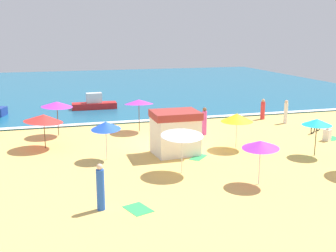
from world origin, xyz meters
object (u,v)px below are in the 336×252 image
at_px(beach_umbrella_5, 57,104).
at_px(beach_umbrella_3, 106,125).
at_px(beach_umbrella_1, 261,144).
at_px(small_boat_0, 94,104).
at_px(beachgoer_1, 171,131).
at_px(parked_bicycle, 316,127).
at_px(beachgoer_0, 327,134).
at_px(beach_umbrella_9, 237,117).
at_px(beachgoer_4, 100,188).
at_px(beach_umbrella_8, 317,122).
at_px(beach_umbrella_7, 44,118).
at_px(beach_umbrella_4, 182,132).
at_px(beachgoer_5, 263,110).
at_px(lifeguard_cabana, 175,132).
at_px(beach_umbrella_6, 139,102).
at_px(beachgoer_2, 286,112).
at_px(beachgoer_7, 204,122).

bearing_deg(beach_umbrella_5, beach_umbrella_3, -68.97).
relative_size(beach_umbrella_1, small_boat_0, 0.61).
relative_size(beach_umbrella_5, small_boat_0, 0.70).
relative_size(beach_umbrella_3, beachgoer_1, 2.49).
bearing_deg(parked_bicycle, beachgoer_0, -107.29).
xyz_separation_m(beach_umbrella_5, beach_umbrella_9, (10.18, -6.21, -0.23)).
bearing_deg(beach_umbrella_5, beachgoer_4, -84.01).
bearing_deg(beach_umbrella_8, beach_umbrella_5, 147.73).
bearing_deg(beach_umbrella_1, beach_umbrella_7, 136.66).
relative_size(beach_umbrella_4, beach_umbrella_7, 1.01).
bearing_deg(beachgoer_5, beach_umbrella_5, -176.33).
xyz_separation_m(beach_umbrella_4, beachgoer_4, (-4.39, -3.26, -1.18)).
xyz_separation_m(beach_umbrella_5, small_boat_0, (3.31, 8.74, -1.58)).
relative_size(beach_umbrella_4, beachgoer_1, 2.68).
height_order(lifeguard_cabana, beach_umbrella_6, lifeguard_cabana).
height_order(beach_umbrella_8, parked_bicycle, beach_umbrella_8).
distance_m(beach_umbrella_5, small_boat_0, 9.48).
distance_m(beachgoer_1, small_boat_0, 11.78).
xyz_separation_m(beach_umbrella_8, parked_bicycle, (3.42, 4.78, -1.56)).
bearing_deg(lifeguard_cabana, beachgoer_5, 37.37).
height_order(beach_umbrella_7, beachgoer_2, beach_umbrella_7).
bearing_deg(beach_umbrella_6, small_boat_0, 103.57).
relative_size(beach_umbrella_1, beach_umbrella_6, 1.02).
distance_m(beach_umbrella_8, beach_umbrella_9, 4.47).
relative_size(beach_umbrella_1, beachgoer_2, 1.33).
xyz_separation_m(lifeguard_cabana, small_boat_0, (-3.04, 14.99, -0.72)).
relative_size(beach_umbrella_6, beach_umbrella_7, 1.00).
distance_m(beachgoer_0, beachgoer_2, 5.32).
distance_m(beach_umbrella_4, beach_umbrella_6, 9.19).
height_order(beach_umbrella_8, beachgoer_0, beach_umbrella_8).
distance_m(lifeguard_cabana, beach_umbrella_8, 7.94).
relative_size(beach_umbrella_4, beachgoer_4, 1.25).
relative_size(parked_bicycle, beachgoer_7, 0.80).
xyz_separation_m(beach_umbrella_8, beachgoer_5, (2.00, 9.77, -1.17)).
relative_size(beach_umbrella_9, parked_bicycle, 1.76).
xyz_separation_m(beach_umbrella_5, beachgoer_0, (16.61, -6.12, -1.73)).
relative_size(beach_umbrella_4, beach_umbrella_9, 0.89).
relative_size(beach_umbrella_3, beach_umbrella_9, 0.82).
bearing_deg(lifeguard_cabana, beach_umbrella_7, 155.57).
bearing_deg(beachgoer_0, beach_umbrella_1, -143.78).
distance_m(beach_umbrella_5, beachgoer_1, 7.84).
bearing_deg(beach_umbrella_5, beach_umbrella_4, -58.95).
bearing_deg(beach_umbrella_3, beach_umbrella_1, -42.12).
xyz_separation_m(lifeguard_cabana, beach_umbrella_3, (-3.93, -0.06, 0.65)).
height_order(beachgoer_0, beachgoer_2, beachgoer_2).
height_order(beach_umbrella_8, beachgoer_2, beach_umbrella_8).
bearing_deg(beachgoer_1, parked_bicycle, -9.23).
distance_m(beach_umbrella_5, beach_umbrella_7, 3.11).
distance_m(beach_umbrella_9, beachgoer_7, 3.87).
xyz_separation_m(beach_umbrella_1, small_boat_0, (-5.35, 20.69, -1.34)).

